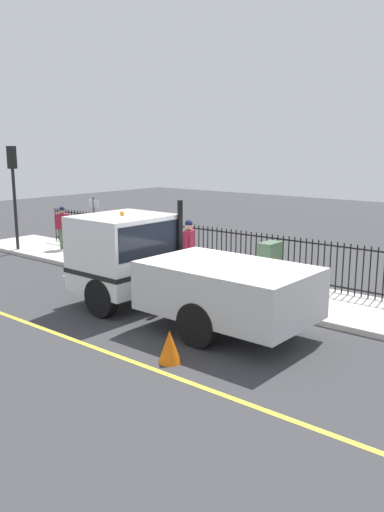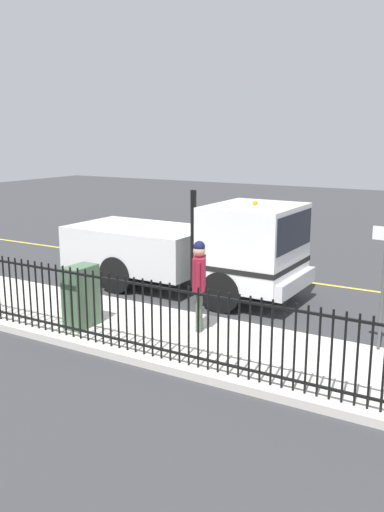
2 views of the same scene
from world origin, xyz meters
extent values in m
plane|color=#38383A|center=(0.00, 0.00, 0.00)|extent=(59.61, 59.61, 0.00)
cube|color=beige|center=(2.86, 0.00, 0.07)|extent=(2.74, 27.10, 0.14)
cube|color=yellow|center=(-2.74, 0.00, 0.00)|extent=(0.12, 24.39, 0.01)
cube|color=white|center=(-0.26, 2.74, 1.43)|extent=(2.30, 2.00, 1.90)
cube|color=black|center=(-0.26, 2.74, 1.85)|extent=(2.12, 2.04, 0.84)
cube|color=silver|center=(-0.28, -0.62, 1.03)|extent=(2.31, 3.74, 1.10)
cube|color=silver|center=(-0.25, 3.81, 0.63)|extent=(2.17, 0.21, 0.36)
cube|color=black|center=(-0.26, 2.74, 1.01)|extent=(2.32, 2.02, 0.12)
cylinder|color=black|center=(-1.28, 2.44, 0.48)|extent=(0.31, 0.96, 0.96)
cylinder|color=black|center=(0.76, 2.43, 0.48)|extent=(0.31, 0.96, 0.96)
cylinder|color=black|center=(-1.30, -0.61, 0.48)|extent=(0.31, 0.96, 0.96)
cylinder|color=black|center=(0.74, -0.62, 0.48)|extent=(0.31, 0.96, 0.96)
sphere|color=orange|center=(-0.26, 2.74, 2.43)|extent=(0.12, 0.12, 0.12)
cylinder|color=black|center=(0.73, 1.64, 1.62)|extent=(0.14, 0.14, 2.28)
cube|color=maroon|center=(2.42, 2.76, 1.33)|extent=(0.57, 0.44, 0.65)
sphere|color=tan|center=(2.42, 2.76, 1.78)|extent=(0.24, 0.24, 0.24)
sphere|color=#14193F|center=(2.42, 2.76, 1.86)|extent=(0.23, 0.23, 0.23)
cylinder|color=#4C6047|center=(2.50, 2.80, 0.57)|extent=(0.13, 0.13, 0.87)
cylinder|color=#4C6047|center=(2.33, 2.72, 0.57)|extent=(0.13, 0.13, 0.87)
cylinder|color=maroon|center=(2.68, 2.89, 1.30)|extent=(0.09, 0.09, 0.61)
cylinder|color=maroon|center=(2.16, 2.64, 1.30)|extent=(0.09, 0.09, 0.61)
cylinder|color=black|center=(3.99, -1.03, 0.84)|extent=(0.04, 0.04, 1.40)
cylinder|color=black|center=(3.99, -0.84, 0.84)|extent=(0.04, 0.04, 1.40)
cylinder|color=black|center=(3.99, -0.66, 0.84)|extent=(0.04, 0.04, 1.40)
cylinder|color=black|center=(3.99, -0.47, 0.84)|extent=(0.04, 0.04, 1.40)
cylinder|color=black|center=(3.99, -0.28, 0.84)|extent=(0.04, 0.04, 1.40)
cylinder|color=black|center=(3.99, -0.09, 0.84)|extent=(0.04, 0.04, 1.40)
cylinder|color=black|center=(3.99, 0.09, 0.84)|extent=(0.04, 0.04, 1.40)
cylinder|color=black|center=(3.99, 0.28, 0.84)|extent=(0.04, 0.04, 1.40)
cylinder|color=black|center=(3.99, 0.47, 0.84)|extent=(0.04, 0.04, 1.40)
cylinder|color=black|center=(3.99, 0.66, 0.84)|extent=(0.04, 0.04, 1.40)
cylinder|color=black|center=(3.99, 0.84, 0.84)|extent=(0.04, 0.04, 1.40)
cylinder|color=black|center=(3.99, 1.03, 0.84)|extent=(0.04, 0.04, 1.40)
cylinder|color=black|center=(3.99, 1.22, 0.84)|extent=(0.04, 0.04, 1.40)
cylinder|color=black|center=(3.99, 1.40, 0.84)|extent=(0.04, 0.04, 1.40)
cylinder|color=black|center=(3.99, 1.59, 0.84)|extent=(0.04, 0.04, 1.40)
cylinder|color=black|center=(3.99, 1.78, 0.84)|extent=(0.04, 0.04, 1.40)
cylinder|color=black|center=(3.99, 1.97, 0.84)|extent=(0.04, 0.04, 1.40)
cylinder|color=black|center=(3.99, 2.15, 0.84)|extent=(0.04, 0.04, 1.40)
cylinder|color=black|center=(3.99, 2.34, 0.84)|extent=(0.04, 0.04, 1.40)
cylinder|color=black|center=(3.99, 2.53, 0.84)|extent=(0.04, 0.04, 1.40)
cylinder|color=black|center=(3.99, 2.72, 0.84)|extent=(0.04, 0.04, 1.40)
cylinder|color=black|center=(3.99, 2.90, 0.84)|extent=(0.04, 0.04, 1.40)
cylinder|color=black|center=(3.99, 3.09, 0.84)|extent=(0.04, 0.04, 1.40)
cylinder|color=black|center=(3.99, 3.28, 0.84)|extent=(0.04, 0.04, 1.40)
cylinder|color=black|center=(3.99, 3.46, 0.84)|extent=(0.04, 0.04, 1.40)
cylinder|color=black|center=(3.99, 3.65, 0.84)|extent=(0.04, 0.04, 1.40)
cylinder|color=black|center=(3.99, 3.84, 0.84)|extent=(0.04, 0.04, 1.40)
cylinder|color=black|center=(3.99, 4.03, 0.84)|extent=(0.04, 0.04, 1.40)
cylinder|color=black|center=(3.99, 4.21, 0.84)|extent=(0.04, 0.04, 1.40)
cylinder|color=black|center=(3.99, 4.40, 0.84)|extent=(0.04, 0.04, 1.40)
cylinder|color=black|center=(3.99, 4.59, 0.84)|extent=(0.04, 0.04, 1.40)
cylinder|color=black|center=(3.99, 4.77, 0.84)|extent=(0.04, 0.04, 1.40)
cylinder|color=black|center=(3.99, 4.96, 0.84)|extent=(0.04, 0.04, 1.40)
cylinder|color=black|center=(3.99, 5.15, 0.84)|extent=(0.04, 0.04, 1.40)
cylinder|color=black|center=(3.99, 5.34, 0.84)|extent=(0.04, 0.04, 1.40)
cylinder|color=black|center=(3.99, 5.52, 0.84)|extent=(0.04, 0.04, 1.40)
cylinder|color=black|center=(3.99, 5.71, 0.84)|extent=(0.04, 0.04, 1.40)
cylinder|color=black|center=(3.99, 5.90, 0.84)|extent=(0.04, 0.04, 1.40)
cylinder|color=black|center=(3.99, 6.09, 0.84)|extent=(0.04, 0.04, 1.40)
cylinder|color=black|center=(3.99, 6.27, 0.84)|extent=(0.04, 0.04, 1.40)
cylinder|color=black|center=(3.99, 6.46, 0.84)|extent=(0.04, 0.04, 1.40)
cylinder|color=black|center=(3.99, 6.65, 0.84)|extent=(0.04, 0.04, 1.40)
cube|color=black|center=(3.99, 0.00, 1.43)|extent=(0.04, 23.03, 0.04)
cube|color=black|center=(3.99, 0.00, 0.31)|extent=(0.04, 23.03, 0.04)
cube|color=#4C6B4C|center=(3.43, 0.58, 0.78)|extent=(0.71, 0.43, 1.27)
cone|color=orange|center=(-2.29, -0.71, 0.32)|extent=(0.45, 0.45, 0.64)
cylinder|color=#4C4C4C|center=(1.61, 6.10, 1.32)|extent=(0.06, 0.06, 2.35)
camera|label=1|loc=(-9.36, -7.13, 4.11)|focal=36.84mm
camera|label=2|loc=(11.49, 7.97, 4.01)|focal=38.50mm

